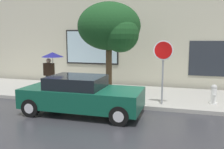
% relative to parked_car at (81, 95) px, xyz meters
% --- Properties ---
extents(ground_plane, '(60.00, 60.00, 0.00)m').
position_rel_parked_car_xyz_m(ground_plane, '(1.39, 0.08, -0.69)').
color(ground_plane, '#333338').
extents(sidewalk, '(20.00, 4.00, 0.15)m').
position_rel_parked_car_xyz_m(sidewalk, '(1.39, 3.08, -0.61)').
color(sidewalk, '#A3A099').
rests_on(sidewalk, ground).
extents(building_facade, '(20.00, 0.67, 7.00)m').
position_rel_parked_car_xyz_m(building_facade, '(1.37, 5.58, 2.79)').
color(building_facade, beige).
rests_on(building_facade, ground).
extents(parked_car, '(4.30, 1.92, 1.38)m').
position_rel_parked_car_xyz_m(parked_car, '(0.00, 0.00, 0.00)').
color(parked_car, '#0F4C38').
rests_on(parked_car, ground).
extents(fire_hydrant, '(0.30, 0.44, 0.78)m').
position_rel_parked_car_xyz_m(fire_hydrant, '(4.71, 2.16, -0.15)').
color(fire_hydrant, white).
rests_on(fire_hydrant, sidewalk).
extents(pedestrian_with_umbrella, '(1.03, 1.03, 1.94)m').
position_rel_parked_car_xyz_m(pedestrian_with_umbrella, '(-2.43, 2.17, 1.01)').
color(pedestrian_with_umbrella, black).
rests_on(pedestrian_with_umbrella, sidewalk).
extents(street_tree, '(2.80, 2.38, 4.15)m').
position_rel_parked_car_xyz_m(street_tree, '(0.43, 2.39, 2.47)').
color(street_tree, '#4C3823').
rests_on(street_tree, sidewalk).
extents(stop_sign, '(0.76, 0.10, 2.50)m').
position_rel_parked_car_xyz_m(stop_sign, '(2.75, 1.54, 1.23)').
color(stop_sign, gray).
rests_on(stop_sign, sidewalk).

